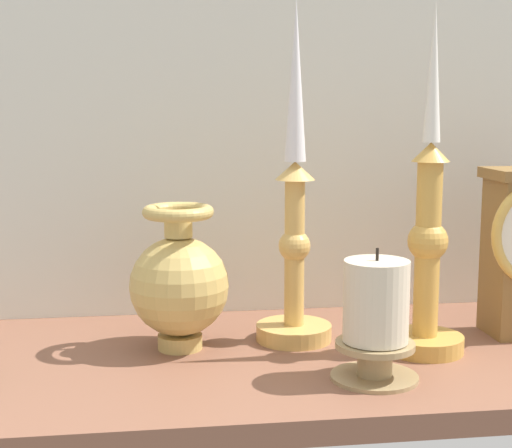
{
  "coord_description": "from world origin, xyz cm",
  "views": [
    {
      "loc": [
        -15.99,
        -78.97,
        26.52
      ],
      "look_at": [
        -4.91,
        0.0,
        14.0
      ],
      "focal_mm": 54.82,
      "sensor_mm": 36.0,
      "label": 1
    }
  ],
  "objects_px": {
    "pillar_candle_front": "(376,320)",
    "candlestick_tall_left": "(427,250)",
    "candlestick_tall_center": "(295,230)",
    "brass_vase_bulbous": "(179,282)"
  },
  "relations": [
    {
      "from": "pillar_candle_front",
      "to": "candlestick_tall_left",
      "type": "bearing_deg",
      "value": 44.03
    },
    {
      "from": "candlestick_tall_center",
      "to": "brass_vase_bulbous",
      "type": "height_order",
      "value": "candlestick_tall_center"
    },
    {
      "from": "candlestick_tall_center",
      "to": "brass_vase_bulbous",
      "type": "bearing_deg",
      "value": -173.97
    },
    {
      "from": "candlestick_tall_left",
      "to": "pillar_candle_front",
      "type": "xyz_separation_m",
      "value": [
        -0.08,
        -0.07,
        -0.05
      ]
    },
    {
      "from": "candlestick_tall_left",
      "to": "candlestick_tall_center",
      "type": "height_order",
      "value": "candlestick_tall_center"
    },
    {
      "from": "candlestick_tall_left",
      "to": "brass_vase_bulbous",
      "type": "xyz_separation_m",
      "value": [
        -0.26,
        0.05,
        -0.04
      ]
    },
    {
      "from": "pillar_candle_front",
      "to": "candlestick_tall_center",
      "type": "bearing_deg",
      "value": 111.64
    },
    {
      "from": "candlestick_tall_left",
      "to": "candlestick_tall_center",
      "type": "relative_size",
      "value": 0.98
    },
    {
      "from": "candlestick_tall_left",
      "to": "candlestick_tall_center",
      "type": "xyz_separation_m",
      "value": [
        -0.13,
        0.06,
        0.01
      ]
    },
    {
      "from": "brass_vase_bulbous",
      "to": "candlestick_tall_center",
      "type": "bearing_deg",
      "value": 6.03
    }
  ]
}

